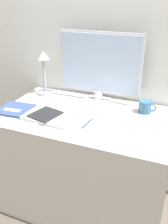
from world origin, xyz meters
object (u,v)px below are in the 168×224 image
ereader (45,114)px  notebook (15,109)px  monitor (99,66)px  desk_lamp (44,70)px  pen (87,123)px  coffee_mug (145,107)px  keyboard (120,123)px  laptop (50,116)px

ereader → notebook: (-0.25, 0.02, -0.02)m
ereader → monitor: bearing=61.6°
desk_lamp → notebook: (-0.04, -0.34, -0.18)m
desk_lamp → pen: size_ratio=2.50×
ereader → coffee_mug: 0.65m
desk_lamp → notebook: desk_lamp is taller
monitor → coffee_mug: size_ratio=5.15×
monitor → notebook: (-0.46, -0.38, -0.25)m
keyboard → notebook: size_ratio=1.40×
desk_lamp → coffee_mug: desk_lamp is taller
desk_lamp → keyboard: bearing=-21.3°
monitor → laptop: bearing=-116.3°
notebook → pen: bearing=0.4°
notebook → pen: (0.52, 0.00, -0.00)m
coffee_mug → pen: bearing=-135.2°
keyboard → desk_lamp: (-0.66, 0.26, 0.18)m
ereader → pen: (0.27, 0.02, -0.02)m
keyboard → notebook: (-0.70, -0.08, 0.00)m
monitor → keyboard: bearing=-50.8°
laptop → monitor: bearing=63.7°
keyboard → coffee_mug: bearing=61.7°
coffee_mug → keyboard: bearing=-118.3°
desk_lamp → coffee_mug: size_ratio=2.90×
keyboard → desk_lamp: size_ratio=0.96×
monitor → notebook: monitor is taller
ereader → notebook: bearing=175.2°
keyboard → notebook: notebook is taller
coffee_mug → pen: 0.42m
ereader → notebook: ereader is taller
monitor → pen: 0.45m
pen → coffee_mug: bearing=44.8°
laptop → ereader: (-0.02, -0.01, 0.02)m
coffee_mug → pen: size_ratio=0.86×
laptop → notebook: bearing=177.9°
ereader → desk_lamp: size_ratio=0.62×
desk_lamp → coffee_mug: bearing=-3.4°
ereader → desk_lamp: 0.45m
laptop → notebook: 0.27m
monitor → desk_lamp: 0.43m
monitor → keyboard: 0.45m
laptop → pen: 0.25m
notebook → coffee_mug: 0.87m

